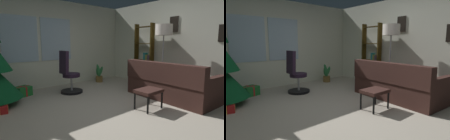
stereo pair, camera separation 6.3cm
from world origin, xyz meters
The scene contains 12 objects.
ground_plane centered at (0.00, 0.00, -0.05)m, with size 4.96×5.45×0.10m, color #B4A997.
wall_back_with_windows centered at (-0.02, 2.77, 1.27)m, with size 4.96×0.12×2.52m.
wall_right_with_frames centered at (2.53, 0.00, 1.26)m, with size 0.12×5.45×2.52m.
couch centered at (1.65, -0.34, 0.30)m, with size 1.65×2.10×0.86m.
footstool centered at (0.58, -0.33, 0.34)m, with size 0.51×0.37×0.39m.
gift_box_red centered at (-1.68, 1.33, 0.07)m, with size 0.33×0.28×0.16m.
gift_box_green centered at (-1.01, 2.24, 0.12)m, with size 0.42×0.39×0.24m.
gift_box_blue centered at (-1.07, 2.32, 0.10)m, with size 0.32×0.36×0.21m.
office_chair centered at (-0.03, 1.73, 0.43)m, with size 0.56×0.56×1.09m.
bookshelf centered at (2.27, 1.15, 0.80)m, with size 0.18×0.64×1.87m.
floor_lamp centered at (1.99, 0.30, 1.54)m, with size 0.44×0.44×1.76m.
potted_plant centered at (1.39, 2.32, 0.24)m, with size 0.41×0.34×0.62m.
Camera 2 is at (-2.21, -2.50, 1.29)m, focal length 29.38 mm.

